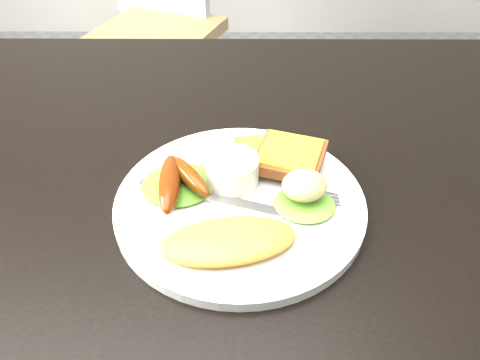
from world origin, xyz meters
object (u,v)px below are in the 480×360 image
at_px(person, 334,37).
at_px(plate, 240,202).
at_px(dining_chair, 157,34).
at_px(dining_table, 189,178).

bearing_deg(person, plate, 83.36).
distance_m(dining_chair, plate, 1.28).
relative_size(dining_table, plate, 4.12).
bearing_deg(dining_chair, person, -23.42).
bearing_deg(plate, dining_table, 132.10).
height_order(person, plate, person).
xyz_separation_m(dining_table, person, (0.29, 0.59, -0.06)).
distance_m(dining_table, plate, 0.11).
bearing_deg(dining_chair, plate, -53.35).
height_order(dining_chair, person, person).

